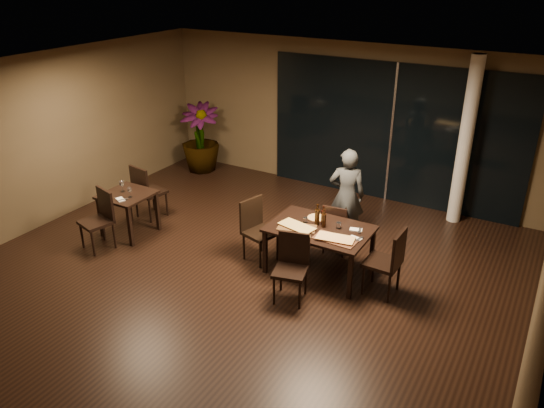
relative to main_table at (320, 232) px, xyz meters
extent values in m
plane|color=black|center=(-1.00, -0.80, -0.68)|extent=(8.00, 8.00, 0.00)
cube|color=#4F402A|center=(-1.00, 3.25, 0.82)|extent=(8.00, 0.10, 3.00)
cube|color=#4F402A|center=(-5.05, -0.80, 0.82)|extent=(0.10, 8.00, 3.00)
cube|color=white|center=(-1.00, -0.80, 2.34)|extent=(8.00, 8.00, 0.04)
cube|color=black|center=(0.00, 3.16, 0.67)|extent=(5.00, 0.06, 2.70)
cylinder|color=white|center=(1.40, 2.85, 0.82)|extent=(0.24, 0.24, 3.00)
cube|color=black|center=(0.00, 0.00, 0.05)|extent=(1.50, 1.00, 0.04)
cube|color=black|center=(-0.69, -0.44, -0.32)|extent=(0.06, 0.06, 0.71)
cube|color=black|center=(0.69, -0.44, -0.32)|extent=(0.06, 0.06, 0.71)
cube|color=black|center=(-0.69, 0.44, -0.32)|extent=(0.06, 0.06, 0.71)
cube|color=black|center=(0.69, 0.44, -0.32)|extent=(0.06, 0.06, 0.71)
cube|color=black|center=(-3.40, -0.50, 0.05)|extent=(0.80, 0.80, 0.04)
cube|color=black|center=(-3.74, -0.84, -0.32)|extent=(0.06, 0.06, 0.71)
cube|color=black|center=(-3.06, -0.84, -0.32)|extent=(0.06, 0.06, 0.71)
cube|color=black|center=(-3.74, -0.16, -0.32)|extent=(0.06, 0.06, 0.71)
cube|color=black|center=(-3.06, -0.16, -0.32)|extent=(0.06, 0.06, 0.71)
cube|color=black|center=(-0.01, 0.72, -0.26)|extent=(0.43, 0.43, 0.05)
cylinder|color=black|center=(0.14, 0.89, -0.47)|extent=(0.03, 0.03, 0.41)
cylinder|color=black|center=(-0.19, 0.87, -0.47)|extent=(0.03, 0.03, 0.41)
cylinder|color=black|center=(0.16, 0.57, -0.47)|extent=(0.03, 0.03, 0.41)
cylinder|color=black|center=(-0.16, 0.54, -0.47)|extent=(0.03, 0.03, 0.41)
cube|color=black|center=(0.00, 0.53, -0.04)|extent=(0.40, 0.07, 0.46)
cube|color=black|center=(-0.02, -0.88, -0.22)|extent=(0.54, 0.54, 0.05)
cylinder|color=black|center=(-0.16, -1.10, -0.45)|extent=(0.04, 0.04, 0.46)
cylinder|color=black|center=(0.20, -1.01, -0.45)|extent=(0.04, 0.04, 0.46)
cylinder|color=black|center=(-0.24, -0.75, -0.45)|extent=(0.04, 0.04, 0.46)
cylinder|color=black|center=(0.11, -0.66, -0.45)|extent=(0.04, 0.04, 0.46)
cube|color=black|center=(-0.07, -0.68, 0.03)|extent=(0.44, 0.15, 0.51)
cube|color=black|center=(-0.95, -0.14, -0.20)|extent=(0.57, 0.57, 0.05)
cylinder|color=black|center=(-0.82, -0.37, -0.44)|extent=(0.04, 0.04, 0.47)
cylinder|color=black|center=(-0.72, -0.01, -0.44)|extent=(0.04, 0.04, 0.47)
cylinder|color=black|center=(-1.19, -0.27, -0.44)|extent=(0.04, 0.04, 0.47)
cylinder|color=black|center=(-1.09, 0.09, -0.44)|extent=(0.04, 0.04, 0.47)
cube|color=black|center=(-1.16, -0.08, 0.06)|extent=(0.16, 0.46, 0.53)
cube|color=black|center=(1.02, -0.07, -0.19)|extent=(0.49, 0.49, 0.05)
cylinder|color=black|center=(0.83, 0.13, -0.43)|extent=(0.04, 0.04, 0.49)
cylinder|color=black|center=(0.82, -0.25, -0.43)|extent=(0.04, 0.04, 0.49)
cylinder|color=black|center=(1.22, 0.12, -0.43)|extent=(0.04, 0.04, 0.49)
cylinder|color=black|center=(1.21, -0.27, -0.43)|extent=(0.04, 0.04, 0.49)
cube|color=black|center=(1.23, -0.07, 0.08)|extent=(0.06, 0.48, 0.54)
cube|color=black|center=(-3.52, 0.20, -0.19)|extent=(0.55, 0.55, 0.05)
cylinder|color=black|center=(-3.30, 0.36, -0.43)|extent=(0.04, 0.04, 0.49)
cylinder|color=black|center=(-3.68, 0.42, -0.43)|extent=(0.04, 0.04, 0.49)
cylinder|color=black|center=(-3.37, -0.03, -0.43)|extent=(0.04, 0.04, 0.49)
cylinder|color=black|center=(-3.75, 0.04, -0.43)|extent=(0.04, 0.04, 0.49)
cube|color=black|center=(-3.56, -0.02, 0.08)|extent=(0.48, 0.12, 0.54)
cube|color=black|center=(-3.47, -1.17, -0.20)|extent=(0.57, 0.57, 0.05)
cylinder|color=black|center=(-3.71, -1.30, -0.44)|extent=(0.04, 0.04, 0.47)
cylinder|color=black|center=(-3.34, -1.40, -0.44)|extent=(0.04, 0.04, 0.47)
cylinder|color=black|center=(-3.61, -0.94, -0.44)|extent=(0.04, 0.04, 0.47)
cylinder|color=black|center=(-3.24, -1.04, -0.44)|extent=(0.04, 0.04, 0.47)
cube|color=black|center=(-3.42, -0.97, 0.06)|extent=(0.46, 0.16, 0.53)
imported|color=#303335|center=(-0.06, 1.17, 0.14)|extent=(0.64, 0.53, 1.63)
imported|color=#204617|center=(-4.18, 2.60, 0.09)|extent=(1.13, 1.13, 1.53)
cube|color=#4A2E17|center=(-0.29, -0.18, 0.08)|extent=(0.63, 0.43, 0.01)
cube|color=#4A2817|center=(0.35, -0.23, 0.08)|extent=(0.62, 0.33, 0.01)
cylinder|color=#B22613|center=(-0.18, 0.26, 0.08)|extent=(0.27, 0.27, 0.01)
cylinder|color=white|center=(-0.27, 0.05, 0.11)|extent=(0.07, 0.07, 0.08)
cylinder|color=white|center=(0.25, 0.13, 0.12)|extent=(0.08, 0.08, 0.09)
cube|color=white|center=(0.59, -0.06, 0.08)|extent=(0.20, 0.13, 0.01)
cube|color=white|center=(0.49, 0.19, 0.08)|extent=(0.20, 0.14, 0.01)
cube|color=white|center=(-3.31, -0.75, 0.08)|extent=(0.21, 0.17, 0.01)
camera|label=1|loc=(2.89, -6.43, 3.70)|focal=35.00mm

